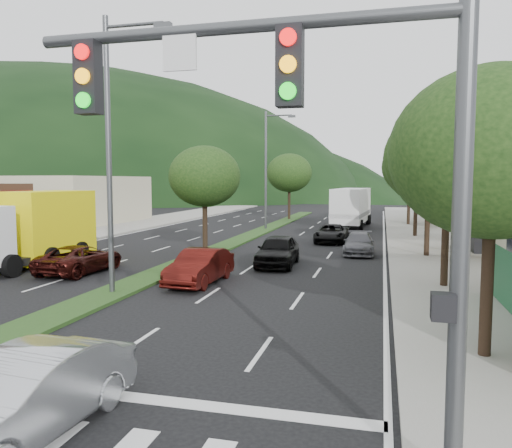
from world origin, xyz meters
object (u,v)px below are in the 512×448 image
(tree_r_e, at_px, (410,173))
(streetlight_mid, at_px, (268,164))
(tree_r_a, at_px, (492,153))
(car_queue_a, at_px, (278,250))
(box_truck, at_px, (33,231))
(tree_r_d, at_px, (417,167))
(car_queue_b, at_px, (359,244))
(tree_med_far, at_px, (289,173))
(car_queue_c, at_px, (200,267))
(tree_med_near, at_px, (205,176))
(suv_maroon, at_px, (80,259))
(sedan_silver, at_px, (25,396))
(streetlight_near, at_px, (114,142))
(motorhome, at_px, (351,206))
(tree_r_c, at_px, (429,170))
(tree_r_b, at_px, (448,158))
(car_queue_d, at_px, (332,233))
(traffic_signal, at_px, (338,147))

(tree_r_e, distance_m, streetlight_mid, 13.73)
(tree_r_a, bearing_deg, car_queue_a, 122.26)
(box_truck, bearing_deg, tree_r_e, -121.23)
(tree_r_d, bearing_deg, box_truck, -137.79)
(car_queue_a, relative_size, car_queue_b, 1.07)
(tree_med_far, height_order, car_queue_c, tree_med_far)
(streetlight_mid, height_order, car_queue_c, streetlight_mid)
(tree_med_near, bearing_deg, car_queue_a, -26.95)
(suv_maroon, bearing_deg, sedan_silver, 122.79)
(streetlight_near, bearing_deg, box_truck, 146.96)
(tree_r_a, distance_m, motorhome, 34.51)
(tree_r_e, bearing_deg, car_queue_b, -100.61)
(tree_r_c, bearing_deg, tree_r_b, -90.00)
(tree_r_c, bearing_deg, tree_med_near, -170.54)
(tree_r_a, height_order, sedan_silver, tree_r_a)
(car_queue_d, bearing_deg, tree_med_near, -128.93)
(traffic_signal, bearing_deg, streetlight_near, 132.77)
(sedan_silver, bearing_deg, box_truck, 132.17)
(motorhome, bearing_deg, car_queue_c, -94.93)
(streetlight_near, distance_m, suv_maroon, 7.24)
(suv_maroon, xyz_separation_m, motorhome, (10.60, 26.42, 1.21))
(traffic_signal, distance_m, box_truck, 21.69)
(tree_r_a, relative_size, box_truck, 0.87)
(tree_r_c, distance_m, box_truck, 20.62)
(tree_med_near, bearing_deg, car_queue_b, 17.45)
(tree_med_far, xyz_separation_m, streetlight_mid, (0.21, -11.00, 0.58))
(tree_med_near, relative_size, car_queue_b, 1.45)
(tree_r_a, height_order, car_queue_c, tree_r_a)
(tree_r_d, relative_size, motorhome, 0.78)
(tree_med_near, relative_size, car_queue_d, 1.36)
(tree_r_e, height_order, motorhome, tree_r_e)
(streetlight_near, relative_size, suv_maroon, 2.18)
(tree_r_c, bearing_deg, tree_r_d, 90.00)
(car_queue_a, bearing_deg, traffic_signal, -77.94)
(traffic_signal, xyz_separation_m, car_queue_b, (-0.66, 22.17, -4.04))
(sedan_silver, distance_m, car_queue_a, 17.26)
(tree_r_a, distance_m, car_queue_a, 14.34)
(car_queue_c, bearing_deg, tree_r_d, 66.40)
(tree_r_c, bearing_deg, tree_med_far, 116.57)
(car_queue_c, relative_size, box_truck, 0.56)
(traffic_signal, height_order, tree_r_e, traffic_signal)
(streetlight_mid, xyz_separation_m, sedan_silver, (3.86, -34.62, -4.87))
(car_queue_c, bearing_deg, streetlight_near, -128.01)
(tree_r_c, bearing_deg, suv_maroon, -151.78)
(car_queue_d, bearing_deg, tree_r_c, -44.06)
(tree_r_a, distance_m, box_truck, 21.18)
(sedan_silver, relative_size, car_queue_a, 0.96)
(streetlight_near, bearing_deg, tree_r_b, 18.73)
(tree_r_c, bearing_deg, car_queue_b, 170.12)
(tree_r_d, distance_m, car_queue_a, 16.73)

